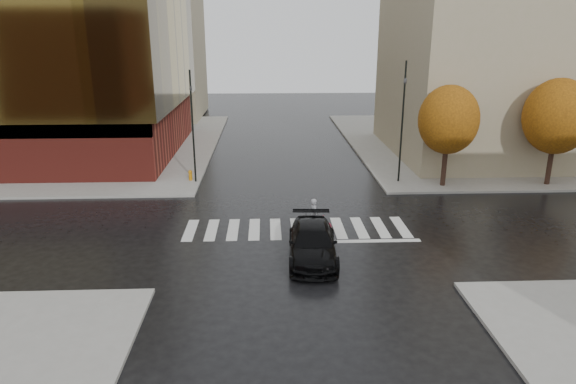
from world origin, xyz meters
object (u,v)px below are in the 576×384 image
traffic_light_nw (192,119)px  fire_hydrant (190,175)px  traffic_light_ne (403,113)px  cyclist (315,221)px  sedan (313,243)px

traffic_light_nw → fire_hydrant: size_ratio=10.37×
fire_hydrant → traffic_light_ne: bearing=-3.3°
cyclist → traffic_light_nw: traffic_light_nw is taller
sedan → cyclist: (0.41, 3.08, -0.14)m
cyclist → fire_hydrant: cyclist is taller
traffic_light_nw → fire_hydrant: traffic_light_nw is taller
traffic_light_ne → traffic_light_nw: bearing=-26.4°
cyclist → traffic_light_nw: (-7.21, 9.09, 3.71)m
sedan → traffic_light_ne: bearing=62.6°
traffic_light_nw → traffic_light_ne: 13.66m
traffic_light_ne → sedan: bearing=35.3°
traffic_light_nw → traffic_light_ne: size_ratio=0.93×
sedan → cyclist: bearing=85.3°
cyclist → traffic_light_ne: size_ratio=0.23×
traffic_light_nw → fire_hydrant: bearing=-135.2°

